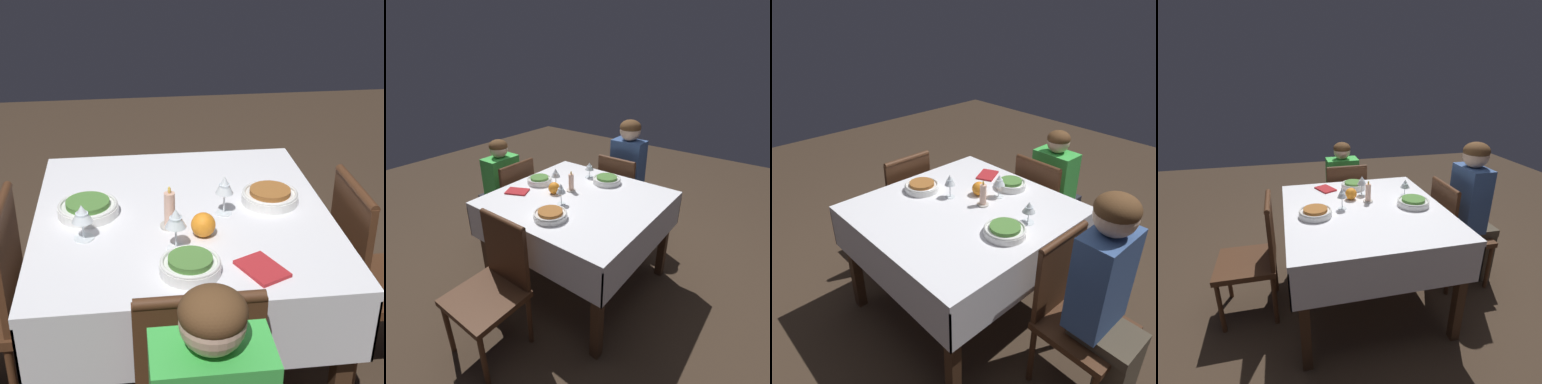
{
  "view_description": "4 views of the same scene",
  "coord_description": "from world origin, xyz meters",
  "views": [
    {
      "loc": [
        -1.96,
        0.2,
        1.84
      ],
      "look_at": [
        0.07,
        -0.05,
        0.82
      ],
      "focal_mm": 55.0,
      "sensor_mm": 36.0,
      "label": 1
    },
    {
      "loc": [
        1.2,
        -1.57,
        1.76
      ],
      "look_at": [
        0.07,
        -0.09,
        0.87
      ],
      "focal_mm": 28.0,
      "sensor_mm": 36.0,
      "label": 2
    },
    {
      "loc": [
        1.3,
        1.42,
        1.91
      ],
      "look_at": [
        -0.08,
        -0.08,
        0.82
      ],
      "focal_mm": 35.0,
      "sensor_mm": 36.0,
      "label": 3
    },
    {
      "loc": [
        1.84,
        -0.53,
        1.66
      ],
      "look_at": [
        -0.09,
        -0.08,
        0.87
      ],
      "focal_mm": 28.0,
      "sensor_mm": 36.0,
      "label": 4
    }
  ],
  "objects": [
    {
      "name": "ground_plane",
      "position": [
        0.0,
        0.0,
        0.0
      ],
      "size": [
        8.0,
        8.0,
        0.0
      ],
      "primitive_type": "plane",
      "color": "#3D2D21"
    },
    {
      "name": "dining_table",
      "position": [
        0.0,
        0.0,
        0.68
      ],
      "size": [
        1.17,
        1.11,
        0.78
      ],
      "color": "silver",
      "rests_on": "ground_plane"
    },
    {
      "name": "chair_north",
      "position": [
        -0.06,
        0.77,
        0.48
      ],
      "size": [
        0.41,
        0.41,
        0.89
      ],
      "rotation": [
        0.0,
        0.0,
        3.14
      ],
      "color": "#472816",
      "rests_on": "ground_plane"
    },
    {
      "name": "chair_west",
      "position": [
        -0.8,
        0.02,
        0.48
      ],
      "size": [
        0.41,
        0.41,
        0.89
      ],
      "rotation": [
        0.0,
        0.0,
        -1.57
      ],
      "color": "#472816",
      "rests_on": "ground_plane"
    },
    {
      "name": "chair_south",
      "position": [
        -0.06,
        -0.77,
        0.48
      ],
      "size": [
        0.41,
        0.41,
        0.89
      ],
      "color": "#472816",
      "rests_on": "ground_plane"
    },
    {
      "name": "person_adult_denim",
      "position": [
        -0.06,
        0.92,
        0.67
      ],
      "size": [
        0.3,
        0.34,
        1.19
      ],
      "rotation": [
        0.0,
        0.0,
        3.14
      ],
      "color": "#4C4233",
      "rests_on": "ground_plane"
    },
    {
      "name": "person_child_green",
      "position": [
        -0.96,
        0.02,
        0.58
      ],
      "size": [
        0.33,
        0.3,
        1.05
      ],
      "rotation": [
        0.0,
        0.0,
        -1.57
      ],
      "color": "#282833",
      "rests_on": "ground_plane"
    },
    {
      "name": "bowl_north",
      "position": [
        0.03,
        0.35,
        0.8
      ],
      "size": [
        0.23,
        0.23,
        0.06
      ],
      "color": "white",
      "rests_on": "dining_table"
    },
    {
      "name": "wine_glass_north",
      "position": [
        -0.16,
        0.36,
        0.87
      ],
      "size": [
        0.07,
        0.07,
        0.13
      ],
      "color": "white",
      "rests_on": "dining_table"
    },
    {
      "name": "bowl_west",
      "position": [
        -0.41,
        0.02,
        0.8
      ],
      "size": [
        0.2,
        0.2,
        0.06
      ],
      "color": "white",
      "rests_on": "dining_table"
    },
    {
      "name": "wine_glass_west",
      "position": [
        -0.26,
        0.05,
        0.89
      ],
      "size": [
        0.07,
        0.07,
        0.15
      ],
      "color": "white",
      "rests_on": "dining_table"
    },
    {
      "name": "bowl_south",
      "position": [
        0.04,
        -0.35,
        0.8
      ],
      "size": [
        0.22,
        0.22,
        0.06
      ],
      "color": "white",
      "rests_on": "dining_table"
    },
    {
      "name": "wine_glass_south",
      "position": [
        -0.03,
        -0.15,
        0.89
      ],
      "size": [
        0.07,
        0.07,
        0.15
      ],
      "color": "white",
      "rests_on": "dining_table"
    },
    {
      "name": "candle_centerpiece",
      "position": [
        -0.11,
        0.06,
        0.84
      ],
      "size": [
        0.07,
        0.07,
        0.16
      ],
      "color": "beige",
      "rests_on": "dining_table"
    },
    {
      "name": "orange_fruit",
      "position": [
        -0.19,
        -0.05,
        0.82
      ],
      "size": [
        0.09,
        0.09,
        0.09
      ],
      "primitive_type": "sphere",
      "color": "orange",
      "rests_on": "dining_table"
    },
    {
      "name": "napkin_red_folded",
      "position": [
        -0.42,
        -0.21,
        0.78
      ],
      "size": [
        0.2,
        0.17,
        0.01
      ],
      "rotation": [
        0.0,
        0.0,
        0.44
      ],
      "color": "#AD2328",
      "rests_on": "dining_table"
    }
  ]
}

